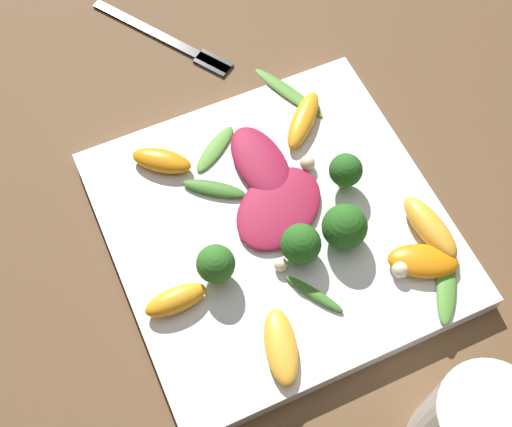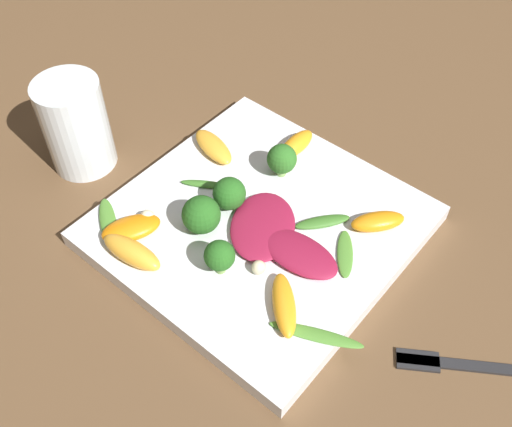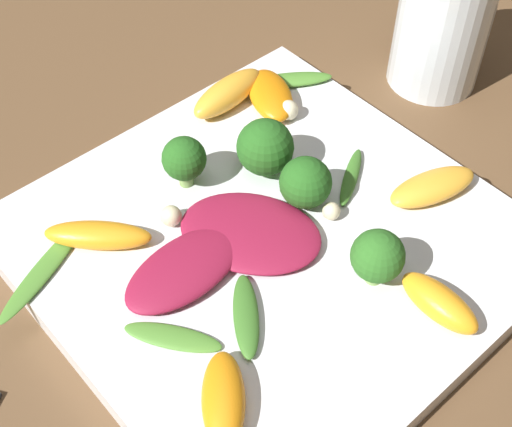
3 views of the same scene
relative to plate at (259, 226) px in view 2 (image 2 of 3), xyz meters
name	(u,v)px [view 2 (image 2 of 3)]	position (x,y,z in m)	size (l,w,h in m)	color
ground_plane	(259,232)	(0.00, 0.00, -0.01)	(2.40, 2.40, 0.00)	brown
plate	(259,226)	(0.00, 0.00, 0.00)	(0.31, 0.31, 0.02)	white
drinking_glass	(76,125)	(0.24, 0.05, 0.05)	(0.08, 0.08, 0.12)	white
fork	(473,365)	(-0.26, 0.00, -0.01)	(0.17, 0.12, 0.01)	#262628
radicchio_leaf_0	(263,226)	(-0.01, 0.01, 0.02)	(0.11, 0.12, 0.01)	maroon
radicchio_leaf_1	(299,253)	(-0.06, 0.01, 0.02)	(0.09, 0.05, 0.01)	maroon
orange_segment_0	(284,305)	(-0.09, 0.07, 0.02)	(0.07, 0.07, 0.02)	orange
orange_segment_1	(131,228)	(0.09, 0.10, 0.02)	(0.06, 0.07, 0.02)	orange
orange_segment_2	(378,221)	(-0.11, -0.08, 0.02)	(0.06, 0.06, 0.02)	orange
orange_segment_3	(296,144)	(0.04, -0.12, 0.02)	(0.02, 0.06, 0.02)	orange
orange_segment_4	(132,252)	(0.07, 0.13, 0.02)	(0.08, 0.03, 0.02)	#FCAD33
orange_segment_5	(213,147)	(0.11, -0.05, 0.02)	(0.08, 0.05, 0.02)	#FCAD33
broccoli_floret_0	(282,159)	(0.03, -0.07, 0.03)	(0.04, 0.04, 0.04)	#84AD5B
broccoli_floret_1	(220,256)	(-0.01, 0.08, 0.03)	(0.03, 0.03, 0.04)	#7A9E51
broccoli_floret_2	(201,215)	(0.04, 0.05, 0.03)	(0.04, 0.04, 0.04)	#7A9E51
broccoli_floret_3	(229,194)	(0.04, 0.01, 0.03)	(0.04, 0.04, 0.04)	#7A9E51
arugula_sprig_0	(322,222)	(-0.06, -0.04, 0.01)	(0.05, 0.06, 0.01)	#3D7528
arugula_sprig_1	(108,222)	(0.12, 0.11, 0.01)	(0.07, 0.05, 0.01)	#518E33
arugula_sprig_2	(209,182)	(0.08, 0.00, 0.01)	(0.06, 0.04, 0.01)	#3D7528
arugula_sprig_3	(316,335)	(-0.13, 0.08, 0.01)	(0.09, 0.05, 0.00)	#518E33
arugula_sprig_4	(345,254)	(-0.10, -0.02, 0.01)	(0.05, 0.06, 0.00)	#518E33
macadamia_nut_0	(239,190)	(0.04, -0.02, 0.02)	(0.01, 0.01, 0.01)	beige
macadamia_nut_1	(259,267)	(-0.04, 0.05, 0.02)	(0.02, 0.02, 0.02)	beige
macadamia_nut_2	(148,217)	(0.09, 0.08, 0.02)	(0.02, 0.02, 0.02)	beige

